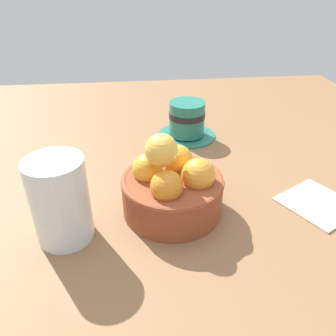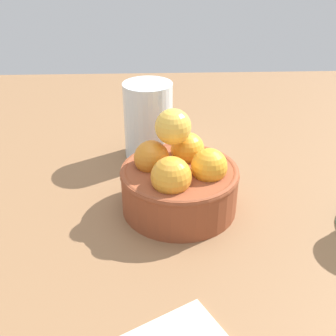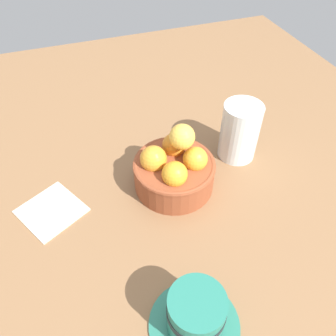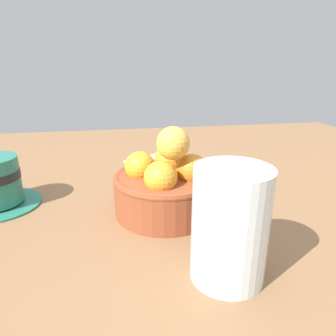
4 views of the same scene
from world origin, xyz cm
name	(u,v)px [view 1 (image 1 of 4)]	position (x,y,z in cm)	size (l,w,h in cm)	color
ground_plane	(172,221)	(0.00, 0.00, -2.25)	(132.76, 116.99, 4.50)	brown
terracotta_bowl	(172,187)	(-0.05, 0.03, 4.26)	(14.84, 14.84, 12.96)	brown
coffee_cup	(187,121)	(24.94, -6.18, 3.60)	(12.41, 12.41, 7.65)	#26705D
water_glass	(60,200)	(-3.87, 14.99, 5.88)	(7.50, 7.50, 11.77)	silver
folded_napkin	(318,203)	(-1.24, -22.48, 0.30)	(9.76, 9.60, 0.60)	beige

